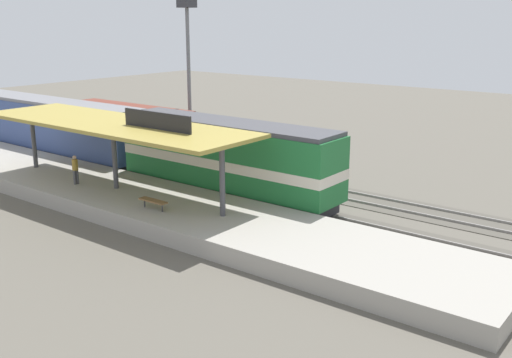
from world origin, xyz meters
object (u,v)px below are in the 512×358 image
at_px(light_mast, 188,43).
at_px(person_waiting, 75,168).
at_px(freight_car, 129,128).
at_px(passenger_carriage_single, 46,126).
at_px(locomotive, 227,158).
at_px(platform_bench, 153,201).

xyz_separation_m(light_mast, person_waiting, (-13.28, -3.55, -6.54)).
distance_m(freight_car, light_mast, 7.98).
height_order(passenger_carriage_single, freight_car, passenger_carriage_single).
bearing_deg(freight_car, passenger_carriage_single, 138.44).
bearing_deg(person_waiting, locomotive, -51.42).
bearing_deg(light_mast, freight_car, 132.50).
bearing_deg(person_waiting, freight_car, 34.94).
bearing_deg(freight_car, locomotive, -108.29).
distance_m(locomotive, freight_car, 14.67).
height_order(locomotive, light_mast, light_mast).
relative_size(passenger_carriage_single, light_mast, 1.71).
distance_m(platform_bench, light_mast, 18.80).
relative_size(locomotive, freight_car, 1.20).
relative_size(platform_bench, locomotive, 0.12).
height_order(locomotive, person_waiting, locomotive).
xyz_separation_m(passenger_carriage_single, freight_car, (4.60, -4.08, -0.34)).
bearing_deg(passenger_carriage_single, light_mast, -44.15).
xyz_separation_m(freight_car, person_waiting, (-10.08, -7.05, -0.12)).
distance_m(passenger_carriage_single, person_waiting, 12.41).
bearing_deg(platform_bench, freight_car, 53.12).
distance_m(light_mast, person_waiting, 15.23).
height_order(platform_bench, passenger_carriage_single, passenger_carriage_single).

